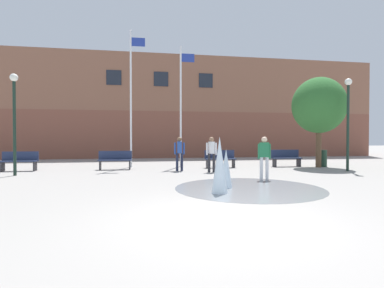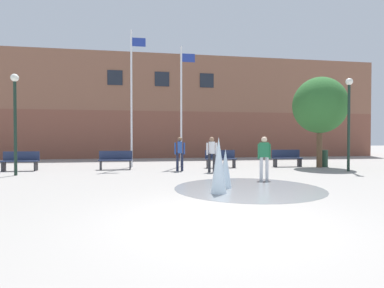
# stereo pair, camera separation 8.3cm
# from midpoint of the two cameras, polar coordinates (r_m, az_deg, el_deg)

# --- Properties ---
(ground_plane) EXTENTS (100.00, 100.00, 0.00)m
(ground_plane) POSITION_cam_midpoint_polar(r_m,az_deg,el_deg) (5.78, 5.79, -14.29)
(ground_plane) COLOR gray
(library_building) EXTENTS (36.00, 6.05, 8.05)m
(library_building) POSITION_cam_midpoint_polar(r_m,az_deg,el_deg) (26.20, -6.04, 6.56)
(library_building) COLOR brown
(library_building) RESTS_ON ground
(splash_fountain) EXTENTS (4.54, 4.54, 1.58)m
(splash_fountain) POSITION_cam_midpoint_polar(r_m,az_deg,el_deg) (8.88, 7.17, -5.29)
(splash_fountain) COLOR gray
(splash_fountain) RESTS_ON ground
(park_bench_far_left) EXTENTS (1.60, 0.44, 0.91)m
(park_bench_far_left) POSITION_cam_midpoint_polar(r_m,az_deg,el_deg) (16.16, -29.76, -2.78)
(park_bench_far_left) COLOR #28282D
(park_bench_far_left) RESTS_ON ground
(park_bench_under_left_flagpole) EXTENTS (1.60, 0.44, 0.91)m
(park_bench_under_left_flagpole) POSITION_cam_midpoint_polar(r_m,az_deg,el_deg) (15.15, -14.18, -2.92)
(park_bench_under_left_flagpole) COLOR #28282D
(park_bench_under_left_flagpole) RESTS_ON ground
(park_bench_under_right_flagpole) EXTENTS (1.60, 0.44, 0.91)m
(park_bench_under_right_flagpole) POSITION_cam_midpoint_polar(r_m,az_deg,el_deg) (15.65, 5.62, -2.76)
(park_bench_under_right_flagpole) COLOR #28282D
(park_bench_under_right_flagpole) RESTS_ON ground
(park_bench_far_right) EXTENTS (1.60, 0.44, 0.91)m
(park_bench_far_right) POSITION_cam_midpoint_polar(r_m,az_deg,el_deg) (16.95, 17.75, -2.51)
(park_bench_far_right) COLOR #28282D
(park_bench_far_right) RESTS_ON ground
(adult_near_bench) EXTENTS (0.50, 0.35, 1.59)m
(adult_near_bench) POSITION_cam_midpoint_polar(r_m,az_deg,el_deg) (14.00, -2.18, -1.35)
(adult_near_bench) COLOR #1E233D
(adult_near_bench) RESTS_ON ground
(adult_in_red) EXTENTS (0.50, 0.30, 1.59)m
(adult_in_red) POSITION_cam_midpoint_polar(r_m,az_deg,el_deg) (11.29, 13.79, -1.97)
(adult_in_red) COLOR silver
(adult_in_red) RESTS_ON ground
(adult_watching) EXTENTS (0.50, 0.35, 1.59)m
(adult_watching) POSITION_cam_midpoint_polar(r_m,az_deg,el_deg) (13.52, 3.95, -1.44)
(adult_watching) COLOR #28282D
(adult_watching) RESTS_ON ground
(flagpole_left) EXTENTS (0.80, 0.10, 7.24)m
(flagpole_left) POSITION_cam_midpoint_polar(r_m,az_deg,el_deg) (16.33, -11.21, 9.28)
(flagpole_left) COLOR silver
(flagpole_left) RESTS_ON ground
(flagpole_right) EXTENTS (0.80, 0.10, 6.53)m
(flagpole_right) POSITION_cam_midpoint_polar(r_m,az_deg,el_deg) (16.41, -1.79, 7.98)
(flagpole_right) COLOR silver
(flagpole_right) RESTS_ON ground
(lamp_post_left_lane) EXTENTS (0.32, 0.32, 4.17)m
(lamp_post_left_lane) POSITION_cam_midpoint_polar(r_m,az_deg,el_deg) (14.31, -30.50, 5.63)
(lamp_post_left_lane) COLOR #192D23
(lamp_post_left_lane) RESTS_ON ground
(lamp_post_right_lane) EXTENTS (0.32, 0.32, 4.31)m
(lamp_post_right_lane) POSITION_cam_midpoint_polar(r_m,az_deg,el_deg) (15.72, 27.85, 5.52)
(lamp_post_right_lane) COLOR #192D23
(lamp_post_right_lane) RESTS_ON ground
(trash_can) EXTENTS (0.56, 0.56, 0.90)m
(trash_can) POSITION_cam_midpoint_polar(r_m,az_deg,el_deg) (17.59, 23.69, -2.52)
(trash_can) COLOR #193323
(trash_can) RESTS_ON ground
(street_tree_near_building) EXTENTS (2.75, 2.75, 4.72)m
(street_tree_near_building) POSITION_cam_midpoint_polar(r_m,az_deg,el_deg) (17.14, 23.28, 6.76)
(street_tree_near_building) COLOR brown
(street_tree_near_building) RESTS_ON ground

